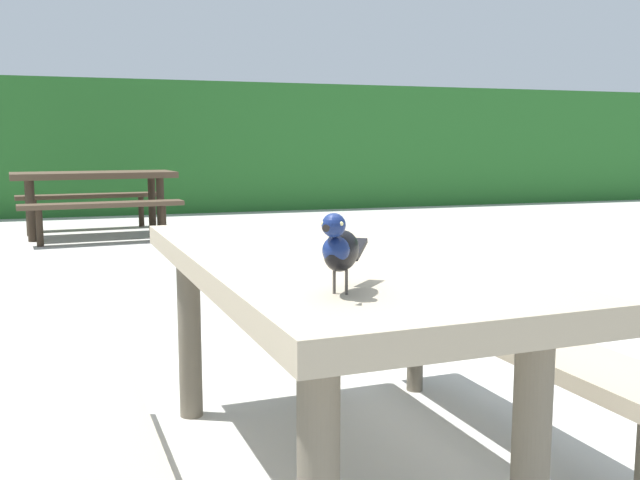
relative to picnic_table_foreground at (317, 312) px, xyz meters
The scene contains 5 objects.
ground_plane 0.69m from the picnic_table_foreground, 135.07° to the left, with size 60.00×60.00×0.00m, color #B7B5AD.
hedge_wall 9.69m from the picnic_table_foreground, 91.68° to the left, with size 28.00×1.64×2.00m, color #235B23.
picnic_table_foreground is the anchor object (origin of this frame).
bird_grackle 0.67m from the picnic_table_foreground, 103.33° to the right, with size 0.19×0.25×0.18m.
picnic_table_mid_left 6.62m from the picnic_table_foreground, 94.90° to the left, with size 1.86×1.84×0.74m.
Camera 1 is at (-0.38, -2.31, 1.07)m, focal length 39.87 mm.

